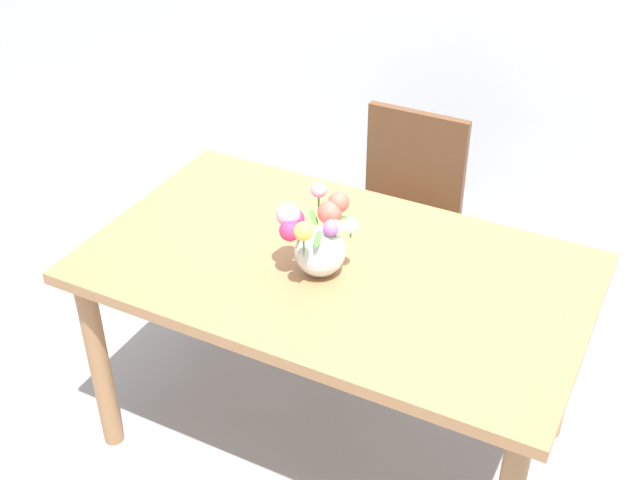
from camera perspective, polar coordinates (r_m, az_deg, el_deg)
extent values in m
plane|color=#939399|center=(3.08, 0.93, -13.44)|extent=(12.00, 12.00, 0.00)
cube|color=#9E7047|center=(2.58, 1.09, -2.02)|extent=(1.57, 0.92, 0.04)
cylinder|color=#9E7047|center=(2.91, -15.14, -8.33)|extent=(0.07, 0.07, 0.74)
cylinder|color=#9E7047|center=(3.36, -6.99, -0.74)|extent=(0.07, 0.07, 0.74)
cylinder|color=#9E7047|center=(2.96, 16.84, -7.81)|extent=(0.07, 0.07, 0.74)
cube|color=brown|center=(3.31, 5.22, 0.74)|extent=(0.42, 0.42, 0.04)
cylinder|color=brown|center=(3.27, 6.71, -5.09)|extent=(0.04, 0.04, 0.44)
cylinder|color=brown|center=(3.38, 1.01, -3.37)|extent=(0.04, 0.04, 0.44)
cylinder|color=brown|center=(3.54, 8.83, -1.78)|extent=(0.04, 0.04, 0.44)
cylinder|color=brown|center=(3.64, 3.51, -0.29)|extent=(0.04, 0.04, 0.44)
cube|color=brown|center=(3.35, 6.69, 5.60)|extent=(0.42, 0.04, 0.42)
sphere|color=silver|center=(2.48, 0.00, -0.79)|extent=(0.16, 0.16, 0.16)
sphere|color=white|center=(2.42, 1.07, 0.89)|extent=(0.05, 0.05, 0.05)
cylinder|color=#478438|center=(2.43, 1.06, 0.51)|extent=(0.01, 0.01, 0.04)
sphere|color=#E55B4C|center=(2.48, 1.31, 2.66)|extent=(0.07, 0.07, 0.07)
cylinder|color=#478438|center=(2.50, 1.30, 1.96)|extent=(0.01, 0.01, 0.07)
sphere|color=#EA9EBC|center=(2.42, -2.24, 1.80)|extent=(0.07, 0.07, 0.07)
cylinder|color=#478438|center=(2.44, -2.22, 1.07)|extent=(0.01, 0.01, 0.07)
sphere|color=#EA9EBC|center=(2.49, -0.09, 3.53)|extent=(0.05, 0.05, 0.05)
cylinder|color=#478438|center=(2.51, -0.09, 2.56)|extent=(0.01, 0.01, 0.10)
sphere|color=white|center=(2.42, 2.16, 1.02)|extent=(0.05, 0.05, 0.05)
cylinder|color=#478438|center=(2.43, 2.15, 0.61)|extent=(0.01, 0.01, 0.04)
sphere|color=#D12D66|center=(2.47, -1.93, 1.43)|extent=(0.07, 0.07, 0.07)
cylinder|color=#478438|center=(2.48, -1.92, 1.13)|extent=(0.01, 0.01, 0.03)
sphere|color=#B266C6|center=(2.41, 0.79, 0.87)|extent=(0.05, 0.05, 0.05)
cylinder|color=#478438|center=(2.42, 0.78, 0.44)|extent=(0.01, 0.01, 0.04)
sphere|color=#EFD14C|center=(2.31, -1.16, 0.62)|extent=(0.06, 0.06, 0.06)
cylinder|color=#478438|center=(2.34, -1.14, -0.28)|extent=(0.01, 0.01, 0.09)
sphere|color=#E55B4C|center=(2.47, 0.66, 1.91)|extent=(0.08, 0.08, 0.08)
cylinder|color=#478438|center=(2.48, 0.66, 1.44)|extent=(0.01, 0.01, 0.05)
sphere|color=#D12D66|center=(2.40, -2.10, 0.67)|extent=(0.07, 0.07, 0.07)
cylinder|color=#478438|center=(2.42, -2.09, 0.28)|extent=(0.01, 0.01, 0.04)
ellipsoid|color=#478438|center=(2.48, 1.46, 1.57)|extent=(0.05, 0.07, 0.03)
ellipsoid|color=#478438|center=(2.50, -0.46, 1.57)|extent=(0.06, 0.07, 0.04)
ellipsoid|color=#478438|center=(2.43, -1.57, 0.38)|extent=(0.07, 0.06, 0.02)
ellipsoid|color=#478438|center=(2.39, -0.16, 0.08)|extent=(0.05, 0.07, 0.03)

